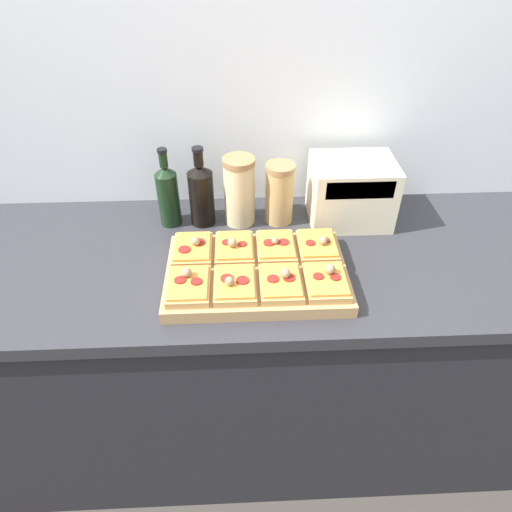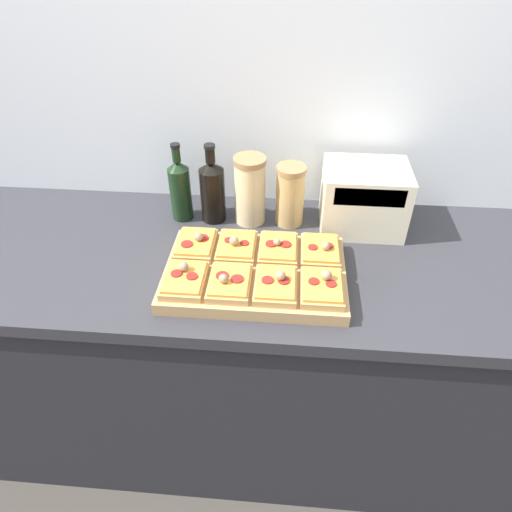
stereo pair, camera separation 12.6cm
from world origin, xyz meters
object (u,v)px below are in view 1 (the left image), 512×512
Objects in this scene: cutting_board at (256,274)px; toaster_oven at (351,191)px; grain_jar_tall at (239,191)px; wine_bottle at (201,193)px; grain_jar_short at (279,193)px; olive_oil_bottle at (168,194)px.

cutting_board is 1.77× the size of toaster_oven.
grain_jar_tall is 0.35m from toaster_oven.
wine_bottle is at bearing 179.90° from toaster_oven.
toaster_oven is at bearing -0.10° from wine_bottle.
wine_bottle is 1.31× the size of grain_jar_short.
grain_jar_short is at bearing 179.79° from toaster_oven.
toaster_oven is at bearing 42.59° from cutting_board.
olive_oil_bottle is at bearing -180.00° from grain_jar_tall.
wine_bottle is (-0.16, 0.29, 0.09)m from cutting_board.
wine_bottle is 0.47m from toaster_oven.
grain_jar_tall is 0.80× the size of toaster_oven.
grain_jar_tall is at bearing 0.00° from olive_oil_bottle.
cutting_board is 0.43m from toaster_oven.
grain_jar_short is (0.13, -0.00, -0.01)m from grain_jar_tall.
grain_jar_short is 0.23m from toaster_oven.
cutting_board is 2.21× the size of grain_jar_tall.
grain_jar_short is at bearing 0.00° from olive_oil_bottle.
toaster_oven is at bearing -0.08° from olive_oil_bottle.
wine_bottle is at bearing -180.00° from grain_jar_tall.
grain_jar_tall is at bearing 0.00° from wine_bottle.
olive_oil_bottle is 1.30× the size of grain_jar_short.
wine_bottle is at bearing 180.00° from grain_jar_short.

